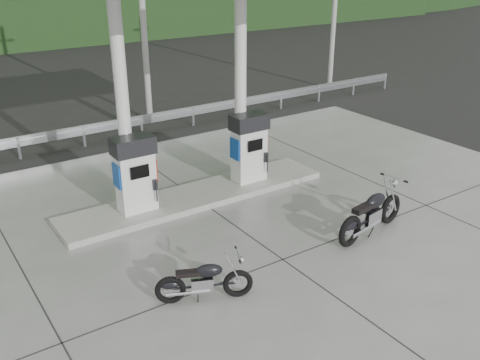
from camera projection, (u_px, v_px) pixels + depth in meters
ground at (254, 240)px, 11.64m from camera, size 160.00×160.00×0.00m
forecourt_apron at (254, 240)px, 11.63m from camera, size 18.00×14.00×0.02m
pump_island at (197, 196)px, 13.50m from camera, size 7.00×1.40×0.15m
gas_pump_left at (135, 174)px, 12.29m from camera, size 0.95×0.55×1.80m
gas_pump_right at (249, 148)px, 13.94m from camera, size 0.95×0.55×1.80m
canopy_column_left at (122, 103)px, 11.97m from camera, size 0.30×0.30×5.00m
canopy_column_right at (240, 84)px, 13.61m from camera, size 0.30×0.30×5.00m
guardrail at (113, 120)px, 17.45m from camera, size 26.00×0.16×1.42m
road at (80, 116)px, 20.39m from camera, size 60.00×7.00×0.01m
utility_pole_b at (142, 8)px, 18.32m from camera, size 0.22×0.22×8.00m
motorcycle_left at (204, 281)px, 9.48m from camera, size 1.71×1.15×0.78m
motorcycle_right at (372, 213)px, 11.68m from camera, size 2.18×1.00×0.99m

